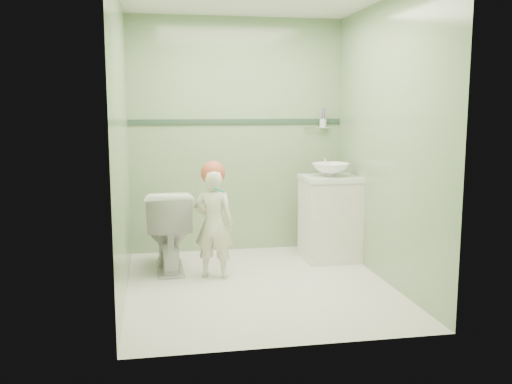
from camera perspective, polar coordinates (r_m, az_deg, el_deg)
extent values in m
plane|color=white|center=(4.85, 0.32, -9.41)|extent=(2.50, 2.50, 0.00)
cube|color=#88A877|center=(5.86, -1.93, 5.66)|extent=(2.20, 0.04, 2.40)
cube|color=#88A877|center=(3.41, 4.22, 3.50)|extent=(2.20, 0.04, 2.40)
cube|color=#88A877|center=(4.55, -13.45, 4.58)|extent=(0.04, 2.50, 2.40)
cube|color=#88A877|center=(4.95, 13.00, 4.90)|extent=(0.04, 2.50, 2.40)
cube|color=#2D4635|center=(5.84, -1.92, 7.13)|extent=(2.20, 0.02, 0.05)
cube|color=silver|center=(5.61, 7.46, -2.78)|extent=(0.52, 0.50, 0.80)
cube|color=white|center=(5.55, 7.55, 1.38)|extent=(0.54, 0.52, 0.04)
imported|color=white|center=(5.54, 7.56, 2.24)|extent=(0.37, 0.37, 0.13)
cylinder|color=silver|center=(5.72, 6.96, 3.02)|extent=(0.03, 0.03, 0.18)
cylinder|color=silver|center=(5.66, 7.13, 3.78)|extent=(0.02, 0.12, 0.02)
cylinder|color=silver|center=(5.98, 6.17, 6.45)|extent=(0.26, 0.02, 0.02)
cylinder|color=silver|center=(5.98, 6.78, 6.92)|extent=(0.07, 0.07, 0.09)
cylinder|color=#4142CD|center=(5.97, 6.69, 7.59)|extent=(0.01, 0.01, 0.17)
cylinder|color=#B8273C|center=(5.99, 6.91, 7.59)|extent=(0.01, 0.01, 0.17)
cylinder|color=#7D4EA5|center=(5.97, 6.86, 7.58)|extent=(0.01, 0.01, 0.17)
imported|color=white|center=(5.26, -8.87, -3.80)|extent=(0.44, 0.75, 0.76)
imported|color=beige|center=(4.97, -4.29, -3.25)|extent=(0.41, 0.33, 0.97)
sphere|color=#B04F34|center=(4.92, -4.38, 1.92)|extent=(0.21, 0.21, 0.21)
cylinder|color=teal|center=(4.77, -3.76, 0.20)|extent=(0.11, 0.11, 0.06)
cube|color=white|center=(4.82, -4.33, 0.77)|extent=(0.03, 0.03, 0.02)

